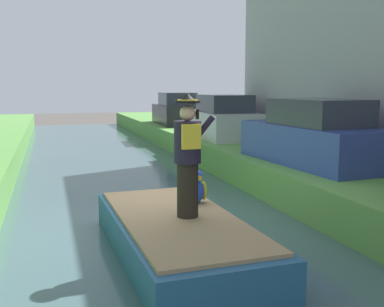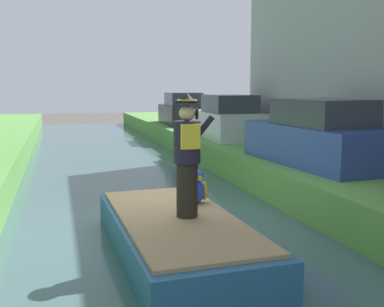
# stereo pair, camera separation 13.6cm
# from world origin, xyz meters

# --- Properties ---
(ground_plane) EXTENTS (80.00, 80.00, 0.00)m
(ground_plane) POSITION_xyz_m (0.00, 0.00, 0.00)
(ground_plane) COLOR #4C4742
(canal_water) EXTENTS (5.42, 48.00, 0.10)m
(canal_water) POSITION_xyz_m (0.00, 0.00, 0.05)
(canal_water) COLOR #3D565B
(canal_water) RESTS_ON ground
(boat) EXTENTS (1.94, 4.26, 0.61)m
(boat) POSITION_xyz_m (0.00, -1.62, 0.40)
(boat) COLOR #23517A
(boat) RESTS_ON canal_water
(person_pirate) EXTENTS (0.61, 0.42, 1.85)m
(person_pirate) POSITION_xyz_m (0.15, -1.67, 1.64)
(person_pirate) COLOR black
(person_pirate) RESTS_ON boat
(parrot_plush) EXTENTS (0.36, 0.34, 0.57)m
(parrot_plush) POSITION_xyz_m (0.51, -0.92, 0.95)
(parrot_plush) COLOR blue
(parrot_plush) RESTS_ON boat
(parked_car_blue) EXTENTS (1.96, 4.10, 1.50)m
(parked_car_blue) POSITION_xyz_m (4.07, 1.19, 1.50)
(parked_car_blue) COLOR #2D4293
(parked_car_blue) RESTS_ON grass_bank_far
(parked_car_silver) EXTENTS (1.89, 4.08, 1.50)m
(parked_car_silver) POSITION_xyz_m (4.07, 7.08, 1.50)
(parked_car_silver) COLOR #B7B7BC
(parked_car_silver) RESTS_ON grass_bank_far
(parked_car_dark) EXTENTS (1.93, 4.09, 1.50)m
(parked_car_dark) POSITION_xyz_m (4.07, 13.24, 1.50)
(parked_car_dark) COLOR black
(parked_car_dark) RESTS_ON grass_bank_far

